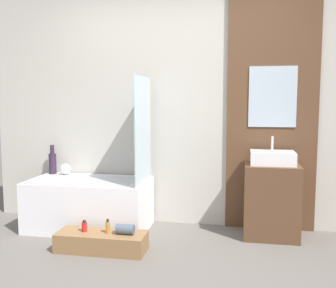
{
  "coord_description": "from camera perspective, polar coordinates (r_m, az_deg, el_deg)",
  "views": [
    {
      "loc": [
        0.7,
        -2.63,
        1.36
      ],
      "look_at": [
        0.07,
        0.71,
        0.97
      ],
      "focal_mm": 42.0,
      "sensor_mm": 36.0,
      "label": 1
    }
  ],
  "objects": [
    {
      "name": "vase_tall_dark",
      "position": [
        4.62,
        -16.4,
        -2.53
      ],
      "size": [
        0.08,
        0.08,
        0.33
      ],
      "color": "#2D1E33",
      "rests_on": "bathtub"
    },
    {
      "name": "wooden_step_bench",
      "position": [
        3.69,
        -9.61,
        -13.8
      ],
      "size": [
        0.81,
        0.3,
        0.17
      ],
      "primitive_type": "cube",
      "color": "olive",
      "rests_on": "ground_plane"
    },
    {
      "name": "bottle_soap_secondary",
      "position": [
        3.62,
        -8.73,
        -11.8
      ],
      "size": [
        0.04,
        0.04,
        0.13
      ],
      "color": "#B2752D",
      "rests_on": "wooden_step_bench"
    },
    {
      "name": "bottle_soap_primary",
      "position": [
        3.7,
        -12.04,
        -11.63
      ],
      "size": [
        0.05,
        0.05,
        0.1
      ],
      "color": "red",
      "rests_on": "wooden_step_bench"
    },
    {
      "name": "vanity_cabinet",
      "position": [
        4.05,
        14.75,
        -7.95
      ],
      "size": [
        0.53,
        0.45,
        0.73
      ],
      "primitive_type": "cube",
      "color": "brown",
      "rests_on": "ground_plane"
    },
    {
      "name": "wall_wood_accent",
      "position": [
        4.17,
        14.88,
        5.52
      ],
      "size": [
        0.91,
        0.04,
        2.6
      ],
      "color": "brown",
      "rests_on": "ground_plane"
    },
    {
      "name": "wall_tiled_back",
      "position": [
        4.26,
        1.19,
        5.69
      ],
      "size": [
        4.2,
        0.06,
        2.6
      ],
      "primitive_type": "cube",
      "color": "#B7B2A8",
      "rests_on": "ground_plane"
    },
    {
      "name": "towel_roll",
      "position": [
        3.58,
        -6.24,
        -12.19
      ],
      "size": [
        0.16,
        0.09,
        0.09
      ],
      "primitive_type": "cylinder",
      "rotation": [
        0.0,
        1.57,
        0.0
      ],
      "color": "#4C5666",
      "rests_on": "wooden_step_bench"
    },
    {
      "name": "ground_plane",
      "position": [
        3.04,
        -4.06,
        -20.08
      ],
      "size": [
        12.0,
        12.0,
        0.0
      ],
      "primitive_type": "plane",
      "color": "#605B56"
    },
    {
      "name": "sink",
      "position": [
        3.97,
        14.92,
        -1.95
      ],
      "size": [
        0.42,
        0.32,
        0.27
      ],
      "color": "white",
      "rests_on": "vanity_cabinet"
    },
    {
      "name": "glass_shower_screen",
      "position": [
        3.93,
        -3.66,
        2.02
      ],
      "size": [
        0.01,
        0.59,
        1.06
      ],
      "primitive_type": "cube",
      "color": "silver",
      "rests_on": "bathtub"
    },
    {
      "name": "vase_round_light",
      "position": [
        4.54,
        -14.64,
        -3.55
      ],
      "size": [
        0.12,
        0.12,
        0.12
      ],
      "primitive_type": "sphere",
      "color": "silver",
      "rests_on": "bathtub"
    },
    {
      "name": "bathtub",
      "position": [
        4.26,
        -11.33,
        -8.53
      ],
      "size": [
        1.24,
        0.68,
        0.52
      ],
      "color": "white",
      "rests_on": "ground_plane"
    }
  ]
}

